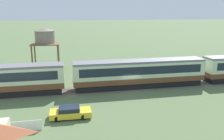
# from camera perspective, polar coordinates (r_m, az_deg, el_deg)

# --- Properties ---
(ground_plane) EXTENTS (600.00, 600.00, 0.00)m
(ground_plane) POSITION_cam_1_polar(r_m,az_deg,el_deg) (34.90, 4.20, -4.61)
(ground_plane) COLOR #566B42
(passenger_train) EXTENTS (82.60, 3.00, 4.11)m
(passenger_train) POSITION_cam_1_polar(r_m,az_deg,el_deg) (33.76, -10.00, -1.38)
(passenger_train) COLOR brown
(passenger_train) RESTS_ON ground_plane
(railway_track) EXTENTS (139.01, 3.60, 0.04)m
(railway_track) POSITION_cam_1_polar(r_m,az_deg,el_deg) (35.60, 3.95, -4.22)
(railway_track) COLOR #665B51
(railway_track) RESTS_ON ground_plane
(water_tower) EXTENTS (4.98, 4.98, 8.16)m
(water_tower) POSITION_cam_1_polar(r_m,az_deg,el_deg) (45.47, -15.85, 7.59)
(water_tower) COLOR brown
(water_tower) RESTS_ON ground_plane
(parked_car_yellow) EXTENTS (4.39, 1.97, 1.22)m
(parked_car_yellow) POSITION_cam_1_polar(r_m,az_deg,el_deg) (26.05, -9.99, -9.99)
(parked_car_yellow) COLOR yellow
(parked_car_yellow) RESTS_ON ground_plane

